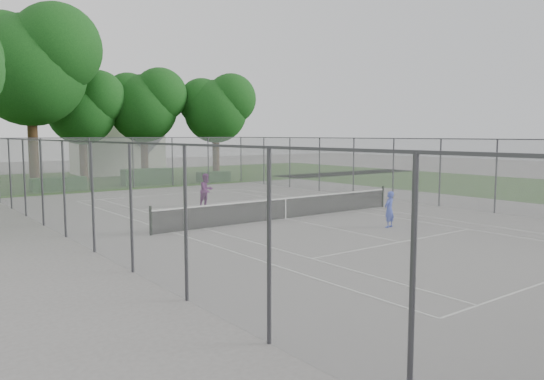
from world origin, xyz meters
TOP-DOWN VIEW (x-y plane):
  - ground at (0.00, 0.00)m, footprint 120.00×120.00m
  - grass_far at (0.00, 26.00)m, footprint 60.00×20.00m
  - grass_right at (22.00, 0.00)m, footprint 16.00×40.00m
  - court_markings at (0.00, 0.00)m, footprint 11.03×23.83m
  - tennis_net at (0.00, 0.00)m, footprint 12.87×0.10m
  - perimeter_fence at (0.00, 0.00)m, footprint 18.08×34.08m
  - tree_far_left at (-5.14, 22.08)m, footprint 8.93×8.15m
  - tree_far_midleft at (-1.05, 24.13)m, footprint 6.06×5.53m
  - tree_far_midright at (3.76, 23.41)m, footprint 6.39×5.83m
  - tree_far_right at (9.56, 21.56)m, footprint 6.22×5.68m
  - hedge_left at (-4.64, 18.44)m, footprint 3.47×1.04m
  - hedge_mid at (1.83, 18.79)m, footprint 3.78×1.08m
  - hedge_right at (7.05, 17.99)m, footprint 2.63×0.96m
  - house at (4.07, 30.59)m, footprint 7.30×5.66m
  - girl_player at (1.96, -4.20)m, footprint 0.59×0.45m
  - woman_player at (-0.81, 5.54)m, footprint 0.99×0.86m

SIDE VIEW (x-z plane):
  - ground at x=0.00m, z-range 0.00..0.00m
  - grass_far at x=0.00m, z-range 0.00..0.00m
  - grass_right at x=22.00m, z-range 0.00..0.00m
  - court_markings at x=0.00m, z-range 0.00..0.01m
  - hedge_right at x=7.05m, z-range 0.00..0.79m
  - hedge_left at x=-4.64m, z-range 0.00..0.87m
  - tennis_net at x=0.00m, z-range -0.04..1.06m
  - hedge_mid at x=1.83m, z-range 0.00..1.19m
  - girl_player at x=1.96m, z-range 0.00..1.46m
  - woman_player at x=-0.81m, z-range 0.00..1.72m
  - perimeter_fence at x=0.00m, z-range 0.05..3.57m
  - house at x=4.07m, z-range -0.89..8.20m
  - tree_far_midleft at x=-1.05m, z-range 1.63..10.34m
  - tree_far_right at x=9.56m, z-range 1.67..10.61m
  - tree_far_midright at x=3.76m, z-range 1.72..10.90m
  - tree_far_left at x=-5.14m, z-range 2.41..15.24m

